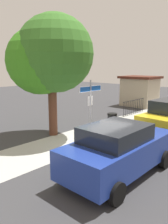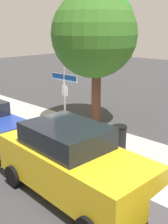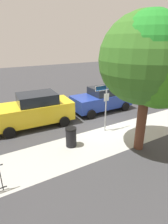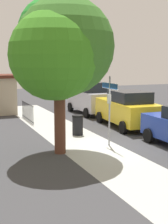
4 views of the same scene
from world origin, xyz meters
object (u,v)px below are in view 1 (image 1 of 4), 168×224
Objects in this scene: shade_tree at (51,55)px; utility_shed at (140,91)px; car_blue at (119,149)px; street_sign at (91,101)px; trash_bin at (112,122)px.

utility_shed is at bearing 5.87° from shade_tree.
car_blue is 1.42× the size of utility_shed.
street_sign is 0.96× the size of utility_shed.
trash_bin is (4.21, 3.28, -0.40)m from car_blue.
trash_bin is (-8.24, -2.90, -0.86)m from utility_shed.
car_blue is 5.35m from trash_bin.
trash_bin is at bearing 37.97° from car_blue.
street_sign reaches higher than utility_shed.
shade_tree reaches higher than trash_bin.
shade_tree is at bearing 147.65° from trash_bin.
shade_tree is at bearing 74.34° from car_blue.
shade_tree is 11.43m from utility_shed.
shade_tree is 6.15m from car_blue.
car_blue reaches higher than trash_bin.
trash_bin is at bearing 11.58° from street_sign.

